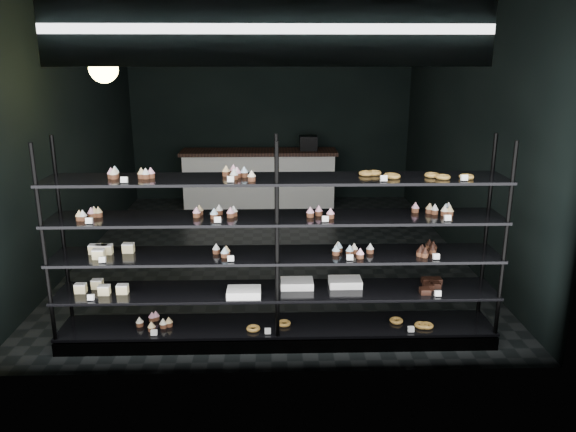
% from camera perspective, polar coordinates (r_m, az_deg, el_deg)
% --- Properties ---
extents(room, '(5.01, 6.01, 3.20)m').
position_cam_1_polar(room, '(7.26, -1.79, 8.29)').
color(room, black).
rests_on(room, ground).
extents(display_shelf, '(4.00, 0.50, 1.91)m').
position_cam_1_polar(display_shelf, '(5.13, -1.40, -6.31)').
color(display_shelf, black).
rests_on(display_shelf, room).
extents(signage, '(3.30, 0.05, 0.50)m').
position_cam_1_polar(signage, '(4.27, -2.02, 18.28)').
color(signage, '#0D1642').
rests_on(signage, room).
extents(pendant_lamp, '(0.29, 0.29, 0.87)m').
position_cam_1_polar(pendant_lamp, '(6.08, -18.24, 14.06)').
color(pendant_lamp, black).
rests_on(pendant_lamp, room).
extents(service_counter, '(2.70, 0.65, 1.23)m').
position_cam_1_polar(service_counter, '(9.92, -2.87, 3.96)').
color(service_counter, silver).
rests_on(service_counter, room).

